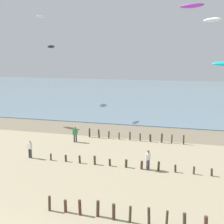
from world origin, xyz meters
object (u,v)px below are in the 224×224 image
Objects in this scene: kite_aloft_5 at (192,6)px; kite_aloft_9 at (223,64)px; person_trailing_behind at (30,148)px; kite_aloft_1 at (51,47)px; kite_aloft_3 at (41,17)px; person_left_flank at (75,134)px; person_by_waterline at (148,159)px; kite_aloft_8 at (212,20)px.

kite_aloft_9 is at bearing -85.70° from kite_aloft_5.
person_trailing_behind is 0.48× the size of kite_aloft_1.
person_trailing_behind is 23.63m from kite_aloft_3.
person_left_flank is 0.64× the size of kite_aloft_5.
kite_aloft_1 is 13.05m from kite_aloft_3.
person_by_waterline is 1.00× the size of person_left_flank.
kite_aloft_9 is at bearing 109.69° from kite_aloft_3.
kite_aloft_8 is (2.58, 7.32, -0.68)m from kite_aloft_5.
kite_aloft_8 is 7.88m from kite_aloft_9.
person_left_flank is 29.09m from kite_aloft_1.
person_left_flank is 20.71m from kite_aloft_3.
kite_aloft_1 reaches higher than person_left_flank.
kite_aloft_9 reaches higher than person_left_flank.
person_trailing_behind is at bearing -111.07° from person_left_flank.
kite_aloft_3 is 0.67× the size of kite_aloft_8.
kite_aloft_9 is (2.31, 5.08, -5.56)m from kite_aloft_8.
kite_aloft_5 is at bearing 39.96° from kite_aloft_1.
kite_aloft_3 is at bearing 18.63° from kite_aloft_9.
kite_aloft_5 reaches higher than person_trailing_behind.
kite_aloft_9 is (16.54, 16.56, 7.24)m from person_left_flank.
kite_aloft_1 is (-11.83, 29.14, 10.01)m from person_trailing_behind.
kite_aloft_1 is 32.30m from kite_aloft_5.
kite_aloft_5 reaches higher than person_by_waterline.
person_by_waterline is 22.15m from kite_aloft_8.
kite_aloft_1 is at bearing 127.95° from person_by_waterline.
person_left_flank is 0.84× the size of kite_aloft_3.
person_left_flank is 22.32m from kite_aloft_8.
person_by_waterline is at bearing 79.05° from kite_aloft_9.
kite_aloft_3 reaches higher than person_by_waterline.
kite_aloft_5 is at bearing -59.70° from kite_aloft_8.
kite_aloft_3 is at bearing 113.19° from person_trailing_behind.
person_trailing_behind is 0.57× the size of kite_aloft_8.
kite_aloft_5 is (2.92, 9.90, 13.48)m from person_by_waterline.
person_left_flank is at bearing 53.38° from kite_aloft_9.
kite_aloft_1 is (-22.76, 29.18, 10.01)m from person_by_waterline.
kite_aloft_5 reaches higher than kite_aloft_9.
kite_aloft_5 is (13.85, 9.85, 13.48)m from person_trailing_behind.
person_by_waterline is at bearing -33.31° from person_left_flank.
kite_aloft_8 is at bearing -83.61° from kite_aloft_5.
person_trailing_behind is 0.55× the size of kite_aloft_9.
person_by_waterline is 0.57× the size of kite_aloft_8.
kite_aloft_5 reaches higher than kite_aloft_8.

